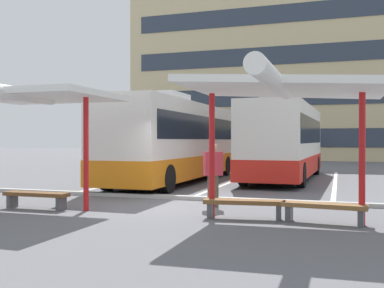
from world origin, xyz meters
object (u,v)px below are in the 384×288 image
waiting_shelter_1 (33,98)px  bench_2 (244,204)px  waiting_passenger_0 (213,170)px  coach_bus_0 (177,142)px  waiting_shelter_2 (282,89)px  bench_1 (36,196)px  bench_3 (324,208)px  coach_bus_1 (285,142)px

waiting_shelter_1 → bench_2: (5.61, 0.34, -2.63)m
waiting_passenger_0 → coach_bus_0: bearing=117.3°
waiting_shelter_2 → waiting_passenger_0: bearing=138.1°
coach_bus_0 → waiting_shelter_1: bearing=-95.7°
bench_1 → bench_3: (7.41, 0.17, -0.00)m
waiting_shelter_1 → waiting_shelter_2: size_ratio=0.91×
bench_1 → waiting_passenger_0: size_ratio=1.05×
waiting_shelter_2 → bench_3: waiting_shelter_2 is taller
coach_bus_1 → bench_2: size_ratio=5.40×
coach_bus_1 → waiting_shelter_1: 12.70m
coach_bus_0 → bench_1: size_ratio=6.25×
coach_bus_1 → bench_3: (2.11, -11.17, -1.40)m
bench_1 → waiting_shelter_2: 7.03m
coach_bus_1 → waiting_passenger_0: (-0.89, -9.50, -0.71)m
bench_1 → bench_2: bearing=2.1°
coach_bus_0 → bench_1: 8.84m
coach_bus_0 → waiting_shelter_1: 8.94m
bench_3 → waiting_passenger_0: size_ratio=1.06×
waiting_shelter_2 → bench_3: 2.80m
coach_bus_1 → waiting_shelter_1: (-5.30, -11.48, 1.22)m
waiting_shelter_2 → bench_3: bearing=13.6°
bench_2 → bench_3: 1.80m
bench_1 → bench_2: (5.61, 0.21, 0.00)m
waiting_passenger_0 → waiting_shelter_2: bearing=-41.9°
waiting_shelter_1 → bench_1: bearing=90.0°
coach_bus_1 → waiting_shelter_2: bearing=-83.9°
coach_bus_1 → bench_1: (-5.30, -11.34, -1.40)m
bench_1 → bench_3: same height
bench_1 → waiting_shelter_2: bearing=-0.4°
waiting_shelter_1 → bench_1: 2.63m
bench_2 → bench_1: bearing=-177.9°
coach_bus_0 → waiting_passenger_0: coach_bus_0 is taller
bench_2 → waiting_passenger_0: waiting_passenger_0 is taller
coach_bus_0 → waiting_shelter_2: 10.45m
bench_3 → waiting_shelter_1: bearing=-177.6°
bench_1 → waiting_passenger_0: 4.83m
waiting_shelter_1 → bench_3: 7.87m
bench_3 → bench_1: bearing=-178.7°
bench_1 → waiting_shelter_2: size_ratio=0.35×
waiting_shelter_1 → bench_1: waiting_shelter_1 is taller
waiting_shelter_2 → waiting_passenger_0: waiting_shelter_2 is taller
coach_bus_0 → bench_3: bearing=-52.5°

